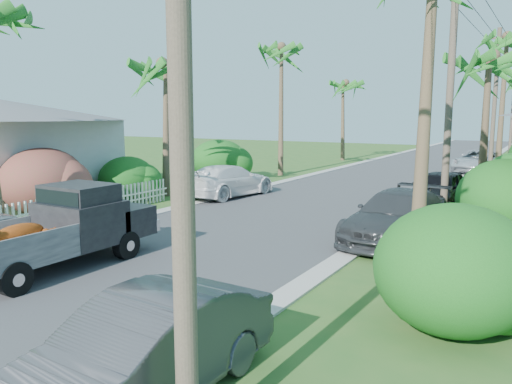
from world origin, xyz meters
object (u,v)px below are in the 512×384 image
Objects in this scene: parked_car_rd at (477,162)px; utility_pole_b at (450,93)px; palm_l_b at (164,64)px; palm_r_c at (507,38)px; palm_l_d at (344,83)px; parked_car_lf at (229,181)px; utility_pole_a at (179,38)px; palm_r_b at (490,58)px; parked_car_rm at (397,217)px; pickup_truck at (72,226)px; utility_pole_c at (495,102)px; parked_car_rn at (142,353)px; palm_l_c at (282,48)px; parked_car_rf at (438,190)px.

parked_car_rd is 17.56m from utility_pole_b.
palm_l_b is 19.21m from palm_r_c.
palm_l_d is 24.31m from utility_pole_b.
parked_car_lf is 17.97m from palm_r_c.
palm_l_b is at bearing -90.78° from palm_l_d.
parked_car_lf is at bearing 122.49° from utility_pole_a.
utility_pole_b is (0.99, -17.10, 3.86)m from parked_car_rd.
palm_l_d is 1.07× the size of palm_r_b.
parked_car_rm is 18.64m from palm_r_c.
parked_car_rm is at bearing 161.05° from parked_car_lf.
pickup_truck reaches higher than parked_car_rm.
utility_pole_c is at bearing 90.00° from utility_pole_b.
palm_l_d is 15.10m from palm_r_c.
utility_pole_b is at bearing 87.18° from parked_car_rn.
palm_l_c is at bearing 102.69° from pickup_truck.
utility_pole_a reaches higher than parked_car_rd.
parked_car_rn is 0.47× the size of palm_l_c.
parked_car_lf is (-8.60, 14.81, 0.03)m from parked_car_rn.
palm_l_b is 22.00m from palm_l_d.
parked_car_lf is at bearing 160.10° from parked_car_rm.
utility_pole_c is at bearing -59.04° from parked_car_rd.
palm_r_b is 0.80× the size of utility_pole_b.
utility_pole_b reaches higher than palm_r_b.
palm_r_b is 13.11m from utility_pole_c.
parked_car_rn is 4.07m from utility_pole_a.
parked_car_rn is at bearing -84.51° from parked_car_rd.
palm_l_d is (-11.11, 3.90, 5.70)m from parked_car_rd.
parked_car_lf reaches higher than parked_car_rd.
utility_pole_a is (11.60, -24.00, -3.31)m from palm_l_c.
palm_l_b is at bearing -116.49° from parked_car_rd.
pickup_truck is 21.40m from palm_l_c.
palm_l_c is at bearing 135.63° from parked_car_rm.
utility_pole_b is at bearing -68.04° from parked_car_rf.
parked_car_rf is 14.99m from parked_car_rd.
parked_car_rf is at bearing -32.03° from palm_l_c.
pickup_truck is 0.57× the size of utility_pole_c.
parked_car_rm is 0.68× the size of palm_l_d.
utility_pole_c is (1.12, 29.55, 3.89)m from parked_car_rn.
palm_r_b is (13.40, 3.00, -0.20)m from palm_l_b.
utility_pole_a is at bearing -48.47° from palm_l_b.
palm_r_c reaches higher than palm_r_b.
palm_r_c is 28.23m from utility_pole_a.
parked_car_rn is at bearing -92.17° from utility_pole_c.
utility_pole_a is at bearing -90.00° from utility_pole_c.
palm_r_c is at bearing -32.21° from palm_l_d.
parked_car_rd reaches higher than parked_car_rn.
palm_l_d is (-11.50, 25.08, 5.69)m from parked_car_rm.
palm_r_c is (12.20, 4.00, 0.20)m from palm_l_c.
utility_pole_b is (12.40, 1.00, -1.55)m from palm_l_b.
pickup_truck is 12.22m from palm_l_b.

